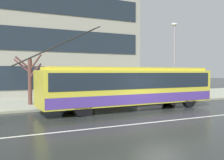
{
  "coord_description": "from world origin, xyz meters",
  "views": [
    {
      "loc": [
        -8.51,
        -11.31,
        2.43
      ],
      "look_at": [
        -0.96,
        4.1,
        1.91
      ],
      "focal_mm": 40.72,
      "sensor_mm": 36.0,
      "label": 1
    }
  ],
  "objects_px": {
    "street_lamp": "(174,54)",
    "street_tree_bare": "(30,77)",
    "trolleybus": "(131,86)",
    "pedestrian_at_shelter": "(93,90)",
    "pedestrian_approaching_curb": "(118,81)",
    "bus_shelter": "(109,77)"
  },
  "relations": [
    {
      "from": "bus_shelter",
      "to": "street_lamp",
      "type": "xyz_separation_m",
      "value": [
        5.45,
        -1.13,
        1.85
      ]
    },
    {
      "from": "trolleybus",
      "to": "street_lamp",
      "type": "xyz_separation_m",
      "value": [
        5.35,
        2.12,
        2.39
      ]
    },
    {
      "from": "bus_shelter",
      "to": "street_tree_bare",
      "type": "bearing_deg",
      "value": 169.72
    },
    {
      "from": "pedestrian_approaching_curb",
      "to": "trolleybus",
      "type": "bearing_deg",
      "value": -102.93
    },
    {
      "from": "pedestrian_approaching_curb",
      "to": "street_tree_bare",
      "type": "bearing_deg",
      "value": 170.88
    },
    {
      "from": "pedestrian_at_shelter",
      "to": "street_tree_bare",
      "type": "distance_m",
      "value": 4.59
    },
    {
      "from": "street_lamp",
      "to": "street_tree_bare",
      "type": "height_order",
      "value": "street_lamp"
    },
    {
      "from": "trolleybus",
      "to": "street_tree_bare",
      "type": "bearing_deg",
      "value": 143.5
    },
    {
      "from": "pedestrian_at_shelter",
      "to": "bus_shelter",
      "type": "bearing_deg",
      "value": 27.11
    },
    {
      "from": "trolleybus",
      "to": "pedestrian_at_shelter",
      "type": "xyz_separation_m",
      "value": [
        -1.68,
        2.43,
        -0.38
      ]
    },
    {
      "from": "pedestrian_approaching_curb",
      "to": "street_tree_bare",
      "type": "height_order",
      "value": "street_tree_bare"
    },
    {
      "from": "bus_shelter",
      "to": "street_tree_bare",
      "type": "distance_m",
      "value": 5.78
    },
    {
      "from": "trolleybus",
      "to": "street_tree_bare",
      "type": "relative_size",
      "value": 3.73
    },
    {
      "from": "pedestrian_approaching_curb",
      "to": "street_tree_bare",
      "type": "distance_m",
      "value": 6.61
    },
    {
      "from": "bus_shelter",
      "to": "street_tree_bare",
      "type": "xyz_separation_m",
      "value": [
        -5.69,
        1.03,
        0.03
      ]
    },
    {
      "from": "trolleybus",
      "to": "pedestrian_at_shelter",
      "type": "height_order",
      "value": "trolleybus"
    },
    {
      "from": "pedestrian_at_shelter",
      "to": "pedestrian_approaching_curb",
      "type": "distance_m",
      "value": 2.62
    },
    {
      "from": "pedestrian_at_shelter",
      "to": "street_tree_bare",
      "type": "relative_size",
      "value": 0.47
    },
    {
      "from": "pedestrian_approaching_curb",
      "to": "street_lamp",
      "type": "height_order",
      "value": "street_lamp"
    },
    {
      "from": "street_lamp",
      "to": "street_tree_bare",
      "type": "xyz_separation_m",
      "value": [
        -11.13,
        2.16,
        -1.82
      ]
    },
    {
      "from": "trolleybus",
      "to": "bus_shelter",
      "type": "relative_size",
      "value": 3.15
    },
    {
      "from": "trolleybus",
      "to": "street_tree_bare",
      "type": "height_order",
      "value": "trolleybus"
    }
  ]
}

